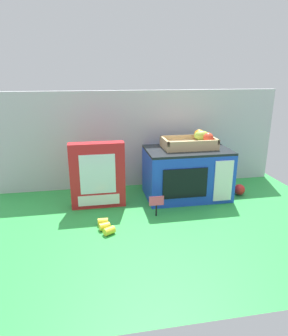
{
  "coord_description": "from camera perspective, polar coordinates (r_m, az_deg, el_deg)",
  "views": [
    {
      "loc": [
        -0.3,
        -1.46,
        0.65
      ],
      "look_at": [
        -0.03,
        -0.02,
        0.18
      ],
      "focal_mm": 32.33,
      "sensor_mm": 36.0,
      "label": 1
    }
  ],
  "objects": [
    {
      "name": "loose_toy_apple",
      "position": [
        1.75,
        17.55,
        -3.89
      ],
      "size": [
        0.06,
        0.06,
        0.06
      ],
      "primitive_type": "sphere",
      "color": "red",
      "rests_on": "ground"
    },
    {
      "name": "display_back_panel",
      "position": [
        1.76,
        -0.45,
        5.46
      ],
      "size": [
        1.61,
        0.03,
        0.55
      ],
      "primitive_type": "cube",
      "color": "#B7BABF",
      "rests_on": "ground"
    },
    {
      "name": "price_sign",
      "position": [
        1.42,
        2.37,
        -6.61
      ],
      "size": [
        0.07,
        0.01,
        0.1
      ],
      "color": "black",
      "rests_on": "ground"
    },
    {
      "name": "loose_toy_banana",
      "position": [
        1.33,
        -7.27,
        -10.83
      ],
      "size": [
        0.07,
        0.13,
        0.03
      ],
      "color": "yellow",
      "rests_on": "ground"
    },
    {
      "name": "food_groups_crate",
      "position": [
        1.63,
        9.11,
        4.85
      ],
      "size": [
        0.28,
        0.17,
        0.09
      ],
      "color": "tan",
      "rests_on": "toy_microwave"
    },
    {
      "name": "cookie_set_box",
      "position": [
        1.5,
        -8.74,
        -1.39
      ],
      "size": [
        0.27,
        0.07,
        0.33
      ],
      "color": "red",
      "rests_on": "ground"
    },
    {
      "name": "toy_microwave",
      "position": [
        1.64,
        8.04,
        -0.91
      ],
      "size": [
        0.44,
        0.28,
        0.26
      ],
      "color": "blue",
      "rests_on": "ground"
    },
    {
      "name": "ground_plane",
      "position": [
        1.63,
        1.0,
        -5.83
      ],
      "size": [
        1.7,
        1.7,
        0.0
      ],
      "primitive_type": "plane",
      "color": "green",
      "rests_on": "ground"
    }
  ]
}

